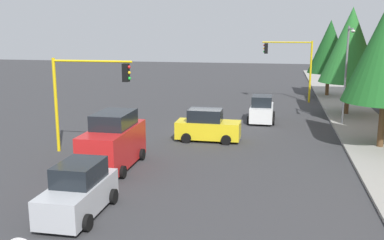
{
  "coord_description": "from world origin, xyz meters",
  "views": [
    {
      "loc": [
        28.21,
        4.59,
        6.86
      ],
      "look_at": [
        1.74,
        -0.62,
        1.2
      ],
      "focal_mm": 41.18,
      "sensor_mm": 36.0,
      "label": 1
    }
  ],
  "objects_px": {
    "car_silver": "(79,191)",
    "car_white": "(262,110)",
    "tree_roadside_mid": "(351,45)",
    "tree_roadside_far": "(330,47)",
    "street_lamp_curbside": "(347,65)",
    "car_yellow": "(207,126)",
    "traffic_signal_far_left": "(291,59)",
    "traffic_signal_near_right": "(87,86)",
    "delivery_van_red": "(113,142)"
  },
  "relations": [
    {
      "from": "traffic_signal_near_right",
      "to": "car_yellow",
      "type": "distance_m",
      "value": 7.78
    },
    {
      "from": "traffic_signal_far_left",
      "to": "car_yellow",
      "type": "bearing_deg",
      "value": -18.31
    },
    {
      "from": "traffic_signal_near_right",
      "to": "car_silver",
      "type": "distance_m",
      "value": 8.89
    },
    {
      "from": "traffic_signal_far_left",
      "to": "tree_roadside_far",
      "type": "relative_size",
      "value": 0.75
    },
    {
      "from": "tree_roadside_far",
      "to": "car_silver",
      "type": "distance_m",
      "value": 34.28
    },
    {
      "from": "traffic_signal_far_left",
      "to": "street_lamp_curbside",
      "type": "height_order",
      "value": "street_lamp_curbside"
    },
    {
      "from": "traffic_signal_far_left",
      "to": "delivery_van_red",
      "type": "relative_size",
      "value": 1.19
    },
    {
      "from": "traffic_signal_near_right",
      "to": "tree_roadside_far",
      "type": "bearing_deg",
      "value": 147.77
    },
    {
      "from": "traffic_signal_near_right",
      "to": "tree_roadside_far",
      "type": "height_order",
      "value": "tree_roadside_far"
    },
    {
      "from": "tree_roadside_mid",
      "to": "car_white",
      "type": "height_order",
      "value": "tree_roadside_mid"
    },
    {
      "from": "car_white",
      "to": "delivery_van_red",
      "type": "bearing_deg",
      "value": -28.59
    },
    {
      "from": "tree_roadside_mid",
      "to": "car_silver",
      "type": "height_order",
      "value": "tree_roadside_mid"
    },
    {
      "from": "car_silver",
      "to": "tree_roadside_far",
      "type": "bearing_deg",
      "value": 159.28
    },
    {
      "from": "car_silver",
      "to": "traffic_signal_near_right",
      "type": "bearing_deg",
      "value": -158.5
    },
    {
      "from": "tree_roadside_mid",
      "to": "tree_roadside_far",
      "type": "height_order",
      "value": "tree_roadside_mid"
    },
    {
      "from": "delivery_van_red",
      "to": "traffic_signal_far_left",
      "type": "bearing_deg",
      "value": 157.84
    },
    {
      "from": "traffic_signal_near_right",
      "to": "tree_roadside_mid",
      "type": "height_order",
      "value": "tree_roadside_mid"
    },
    {
      "from": "traffic_signal_far_left",
      "to": "traffic_signal_near_right",
      "type": "relative_size",
      "value": 1.08
    },
    {
      "from": "car_silver",
      "to": "car_white",
      "type": "height_order",
      "value": "same"
    },
    {
      "from": "tree_roadside_mid",
      "to": "car_silver",
      "type": "distance_m",
      "value": 25.61
    },
    {
      "from": "traffic_signal_near_right",
      "to": "street_lamp_curbside",
      "type": "distance_m",
      "value": 17.68
    },
    {
      "from": "traffic_signal_near_right",
      "to": "tree_roadside_mid",
      "type": "xyz_separation_m",
      "value": [
        -14.0,
        15.63,
        1.81
      ]
    },
    {
      "from": "tree_roadside_far",
      "to": "car_silver",
      "type": "relative_size",
      "value": 1.93
    },
    {
      "from": "delivery_van_red",
      "to": "car_white",
      "type": "relative_size",
      "value": 1.33
    },
    {
      "from": "car_yellow",
      "to": "delivery_van_red",
      "type": "bearing_deg",
      "value": -31.16
    },
    {
      "from": "car_yellow",
      "to": "car_white",
      "type": "distance_m",
      "value": 7.0
    },
    {
      "from": "delivery_van_red",
      "to": "car_silver",
      "type": "bearing_deg",
      "value": 8.02
    },
    {
      "from": "traffic_signal_far_left",
      "to": "car_white",
      "type": "distance_m",
      "value": 10.44
    },
    {
      "from": "delivery_van_red",
      "to": "car_yellow",
      "type": "relative_size",
      "value": 1.22
    },
    {
      "from": "traffic_signal_near_right",
      "to": "car_white",
      "type": "relative_size",
      "value": 1.45
    },
    {
      "from": "traffic_signal_near_right",
      "to": "car_white",
      "type": "xyz_separation_m",
      "value": [
        -10.3,
        9.1,
        -2.85
      ]
    },
    {
      "from": "traffic_signal_far_left",
      "to": "car_white",
      "type": "bearing_deg",
      "value": -12.96
    },
    {
      "from": "traffic_signal_near_right",
      "to": "car_yellow",
      "type": "relative_size",
      "value": 1.34
    },
    {
      "from": "tree_roadside_mid",
      "to": "car_white",
      "type": "distance_m",
      "value": 8.84
    },
    {
      "from": "traffic_signal_near_right",
      "to": "tree_roadside_mid",
      "type": "distance_m",
      "value": 21.06
    },
    {
      "from": "traffic_signal_far_left",
      "to": "delivery_van_red",
      "type": "bearing_deg",
      "value": -22.16
    },
    {
      "from": "tree_roadside_far",
      "to": "car_yellow",
      "type": "distance_m",
      "value": 22.35
    },
    {
      "from": "delivery_van_red",
      "to": "car_yellow",
      "type": "height_order",
      "value": "delivery_van_red"
    },
    {
      "from": "delivery_van_red",
      "to": "car_silver",
      "type": "xyz_separation_m",
      "value": [
        5.64,
        0.79,
        -0.39
      ]
    },
    {
      "from": "car_white",
      "to": "traffic_signal_far_left",
      "type": "bearing_deg",
      "value": 167.04
    },
    {
      "from": "tree_roadside_mid",
      "to": "tree_roadside_far",
      "type": "relative_size",
      "value": 1.1
    },
    {
      "from": "street_lamp_curbside",
      "to": "car_white",
      "type": "height_order",
      "value": "street_lamp_curbside"
    },
    {
      "from": "traffic_signal_far_left",
      "to": "tree_roadside_mid",
      "type": "bearing_deg",
      "value": 35.62
    },
    {
      "from": "delivery_van_red",
      "to": "car_yellow",
      "type": "distance_m",
      "value": 7.25
    },
    {
      "from": "car_silver",
      "to": "car_white",
      "type": "xyz_separation_m",
      "value": [
        -18.13,
        6.01,
        -0.0
      ]
    },
    {
      "from": "street_lamp_curbside",
      "to": "car_yellow",
      "type": "relative_size",
      "value": 1.78
    },
    {
      "from": "traffic_signal_far_left",
      "to": "car_yellow",
      "type": "xyz_separation_m",
      "value": [
        16.0,
        -5.29,
        -3.14
      ]
    },
    {
      "from": "traffic_signal_far_left",
      "to": "traffic_signal_near_right",
      "type": "distance_m",
      "value": 22.99
    },
    {
      "from": "traffic_signal_far_left",
      "to": "street_lamp_curbside",
      "type": "relative_size",
      "value": 0.81
    },
    {
      "from": "tree_roadside_mid",
      "to": "car_yellow",
      "type": "relative_size",
      "value": 2.15
    }
  ]
}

